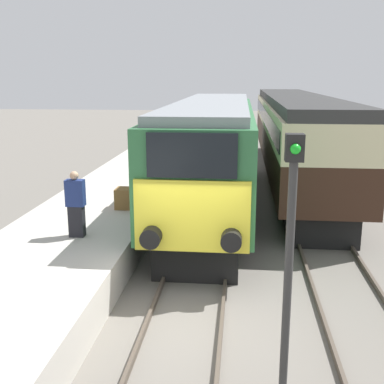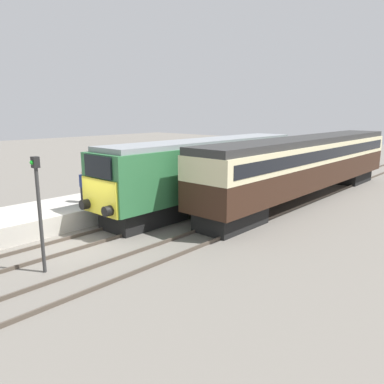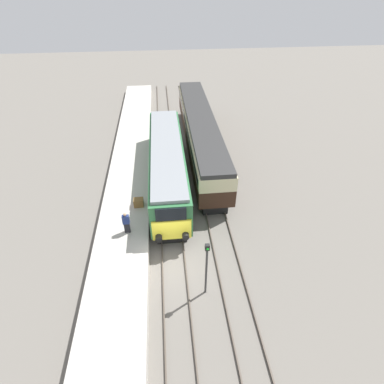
{
  "view_description": "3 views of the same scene",
  "coord_description": "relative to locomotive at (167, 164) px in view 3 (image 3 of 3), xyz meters",
  "views": [
    {
      "loc": [
        1.01,
        -8.41,
        4.68
      ],
      "look_at": [
        0.0,
        1.39,
        2.31
      ],
      "focal_mm": 45.0,
      "sensor_mm": 36.0,
      "label": 1
    },
    {
      "loc": [
        13.42,
        -7.58,
        5.37
      ],
      "look_at": [
        1.7,
        5.39,
        1.6
      ],
      "focal_mm": 35.0,
      "sensor_mm": 36.0,
      "label": 2
    },
    {
      "loc": [
        -0.12,
        -12.26,
        15.1
      ],
      "look_at": [
        1.7,
        5.39,
        1.6
      ],
      "focal_mm": 28.0,
      "sensor_mm": 36.0,
      "label": 3
    }
  ],
  "objects": [
    {
      "name": "ground_plane",
      "position": [
        0.0,
        -8.59,
        -2.16
      ],
      "size": [
        120.0,
        120.0,
        0.0
      ],
      "primitive_type": "plane",
      "color": "slate"
    },
    {
      "name": "platform_left",
      "position": [
        -3.3,
        -0.59,
        -1.73
      ],
      "size": [
        3.5,
        50.0,
        0.87
      ],
      "color": "#B7B2A8",
      "rests_on": "ground_plane"
    },
    {
      "name": "rails_near_track",
      "position": [
        0.0,
        -3.59,
        -2.09
      ],
      "size": [
        1.51,
        60.0,
        0.14
      ],
      "color": "#4C4238",
      "rests_on": "ground_plane"
    },
    {
      "name": "rails_far_track",
      "position": [
        3.4,
        -3.59,
        -2.09
      ],
      "size": [
        1.5,
        60.0,
        0.14
      ],
      "color": "#4C4238",
      "rests_on": "ground_plane"
    },
    {
      "name": "locomotive",
      "position": [
        0.0,
        0.0,
        0.0
      ],
      "size": [
        2.7,
        14.91,
        3.85
      ],
      "color": "black",
      "rests_on": "ground_plane"
    },
    {
      "name": "passenger_carriage",
      "position": [
        3.4,
        5.54,
        0.2
      ],
      "size": [
        2.75,
        20.08,
        3.86
      ],
      "color": "black",
      "rests_on": "ground_plane"
    },
    {
      "name": "person_on_platform",
      "position": [
        -2.92,
        -6.17,
        -0.49
      ],
      "size": [
        0.44,
        0.26,
        1.62
      ],
      "color": "black",
      "rests_on": "platform_left"
    },
    {
      "name": "signal_post",
      "position": [
        1.7,
        -10.71,
        0.19
      ],
      "size": [
        0.24,
        0.28,
        3.96
      ],
      "color": "#333333",
      "rests_on": "ground_plane"
    },
    {
      "name": "luggage_crate",
      "position": [
        -2.29,
        -3.5,
        -0.99
      ],
      "size": [
        0.7,
        0.56,
        0.6
      ],
      "color": "brown",
      "rests_on": "platform_left"
    }
  ]
}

